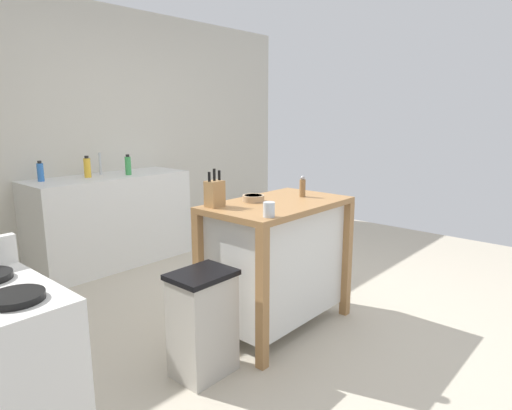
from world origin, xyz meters
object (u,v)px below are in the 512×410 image
(bowl_stoneware_deep, at_px, (253,198))
(bottle_dish_soap, at_px, (87,167))
(pepper_grinder, at_px, (303,187))
(bottle_spray_cleaner, at_px, (40,172))
(knife_block, at_px, (215,193))
(kitchen_island, at_px, (277,258))
(drinking_cup, at_px, (269,210))
(bottle_hand_soap, at_px, (128,165))
(trash_bin, at_px, (203,323))
(sink_faucet, at_px, (100,164))

(bowl_stoneware_deep, height_order, bottle_dish_soap, bottle_dish_soap)
(pepper_grinder, xyz_separation_m, bottle_spray_cleaner, (-0.91, 2.25, 0.01))
(knife_block, distance_m, bowl_stoneware_deep, 0.31)
(bowl_stoneware_deep, bearing_deg, bottle_dish_soap, 93.94)
(kitchen_island, distance_m, bowl_stoneware_deep, 0.46)
(kitchen_island, bearing_deg, drinking_cup, -147.96)
(bottle_hand_soap, height_order, bottle_spray_cleaner, bottle_hand_soap)
(knife_block, xyz_separation_m, bowl_stoneware_deep, (0.30, -0.07, -0.07))
(pepper_grinder, bearing_deg, bottle_dish_soap, 103.13)
(kitchen_island, xyz_separation_m, pepper_grinder, (0.27, -0.02, 0.48))
(pepper_grinder, distance_m, bottle_hand_soap, 2.04)
(bowl_stoneware_deep, relative_size, bottle_spray_cleaner, 0.80)
(trash_bin, distance_m, bottle_dish_soap, 2.37)
(trash_bin, bearing_deg, sink_faucet, 72.88)
(pepper_grinder, relative_size, bottle_spray_cleaner, 0.82)
(bowl_stoneware_deep, bearing_deg, bottle_spray_cleaner, 104.64)
(bowl_stoneware_deep, xyz_separation_m, drinking_cup, (-0.29, -0.38, 0.02))
(kitchen_island, bearing_deg, bottle_hand_soap, 86.54)
(pepper_grinder, bearing_deg, bottle_hand_soap, 94.07)
(bowl_stoneware_deep, distance_m, drinking_cup, 0.48)
(knife_block, relative_size, sink_faucet, 1.13)
(bowl_stoneware_deep, distance_m, bottle_spray_cleaner, 2.16)
(kitchen_island, relative_size, trash_bin, 1.64)
(trash_bin, bearing_deg, bottle_hand_soap, 66.98)
(knife_block, bearing_deg, pepper_grinder, -18.68)
(kitchen_island, bearing_deg, pepper_grinder, -3.52)
(pepper_grinder, height_order, bottle_hand_soap, bottle_hand_soap)
(knife_block, distance_m, sink_faucet, 2.07)
(bottle_spray_cleaner, bearing_deg, knife_block, -82.95)
(knife_block, relative_size, pepper_grinder, 1.61)
(drinking_cup, bearing_deg, bottle_spray_cleaner, 95.96)
(bottle_hand_soap, distance_m, bottle_dish_soap, 0.39)
(bottle_spray_cleaner, bearing_deg, kitchen_island, -73.81)
(kitchen_island, bearing_deg, knife_block, 152.37)
(knife_block, relative_size, drinking_cup, 2.79)
(bottle_spray_cleaner, bearing_deg, bottle_hand_soap, -15.68)
(pepper_grinder, height_order, bottle_dish_soap, bottle_dish_soap)
(drinking_cup, distance_m, pepper_grinder, 0.69)
(bottle_hand_soap, bearing_deg, bottle_dish_soap, 159.44)
(drinking_cup, xyz_separation_m, pepper_grinder, (0.66, 0.23, 0.03))
(kitchen_island, xyz_separation_m, bottle_spray_cleaner, (-0.65, 2.23, 0.48))
(knife_block, distance_m, pepper_grinder, 0.70)
(bowl_stoneware_deep, xyz_separation_m, bottle_hand_soap, (0.22, 1.88, 0.06))
(pepper_grinder, distance_m, bottle_dish_soap, 2.22)
(kitchen_island, distance_m, knife_block, 0.67)
(drinking_cup, relative_size, sink_faucet, 0.41)
(bottle_spray_cleaner, bearing_deg, bowl_stoneware_deep, -75.36)
(kitchen_island, xyz_separation_m, bowl_stoneware_deep, (-0.10, 0.14, 0.43))
(drinking_cup, bearing_deg, bowl_stoneware_deep, 52.75)
(knife_block, distance_m, bottle_spray_cleaner, 2.04)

